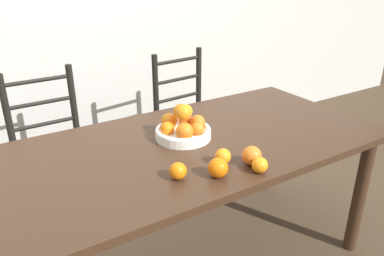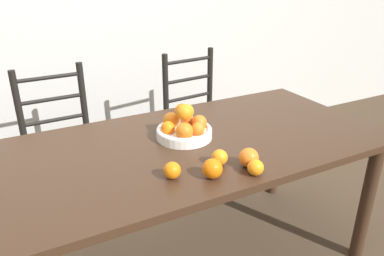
# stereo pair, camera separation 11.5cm
# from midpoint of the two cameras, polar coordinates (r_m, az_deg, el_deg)

# --- Properties ---
(dining_table) EXTENTS (1.92, 0.91, 0.75)m
(dining_table) POSITION_cam_midpoint_polar(r_m,az_deg,el_deg) (1.79, -2.81, -4.86)
(dining_table) COLOR #382316
(dining_table) RESTS_ON ground_plane
(fruit_bowl) EXTENTS (0.27, 0.27, 0.17)m
(fruit_bowl) POSITION_cam_midpoint_polar(r_m,az_deg,el_deg) (1.78, -3.20, 0.04)
(fruit_bowl) COLOR white
(fruit_bowl) RESTS_ON dining_table
(orange_loose_0) EXTENTS (0.07, 0.07, 0.07)m
(orange_loose_0) POSITION_cam_midpoint_polar(r_m,az_deg,el_deg) (1.56, 2.63, -4.39)
(orange_loose_0) COLOR orange
(orange_loose_0) RESTS_ON dining_table
(orange_loose_1) EXTENTS (0.08, 0.08, 0.08)m
(orange_loose_1) POSITION_cam_midpoint_polar(r_m,az_deg,el_deg) (1.56, 7.02, -4.23)
(orange_loose_1) COLOR orange
(orange_loose_1) RESTS_ON dining_table
(orange_loose_2) EXTENTS (0.07, 0.07, 0.07)m
(orange_loose_2) POSITION_cam_midpoint_polar(r_m,az_deg,el_deg) (1.51, 8.14, -5.66)
(orange_loose_2) COLOR orange
(orange_loose_2) RESTS_ON dining_table
(orange_loose_3) EXTENTS (0.08, 0.08, 0.08)m
(orange_loose_3) POSITION_cam_midpoint_polar(r_m,az_deg,el_deg) (1.46, 1.73, -6.12)
(orange_loose_3) COLOR orange
(orange_loose_3) RESTS_ON dining_table
(orange_loose_4) EXTENTS (0.07, 0.07, 0.07)m
(orange_loose_4) POSITION_cam_midpoint_polar(r_m,az_deg,el_deg) (1.45, -4.43, -6.59)
(orange_loose_4) COLOR orange
(orange_loose_4) RESTS_ON dining_table
(chair_left) EXTENTS (0.43, 0.41, 0.96)m
(chair_left) POSITION_cam_midpoint_polar(r_m,az_deg,el_deg) (2.40, -21.58, -3.71)
(chair_left) COLOR black
(chair_left) RESTS_ON ground_plane
(chair_right) EXTENTS (0.46, 0.44, 0.96)m
(chair_right) POSITION_cam_midpoint_polar(r_m,az_deg,el_deg) (2.69, -1.57, 0.97)
(chair_right) COLOR black
(chair_right) RESTS_ON ground_plane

